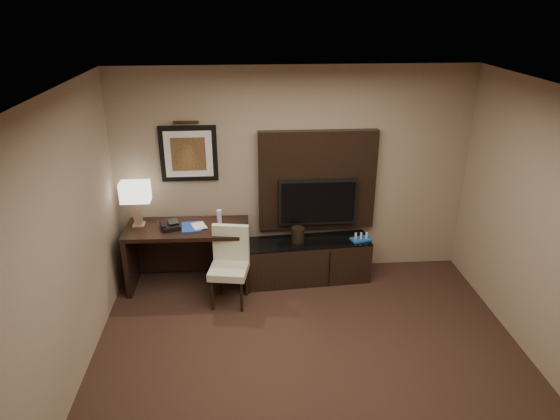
{
  "coord_description": "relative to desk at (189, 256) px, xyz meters",
  "views": [
    {
      "loc": [
        -0.62,
        -3.5,
        3.42
      ],
      "look_at": [
        -0.22,
        1.8,
        1.15
      ],
      "focal_mm": 32.0,
      "sensor_mm": 36.0,
      "label": 1
    }
  ],
  "objects": [
    {
      "name": "artwork",
      "position": [
        0.05,
        0.33,
        1.24
      ],
      "size": [
        0.7,
        0.04,
        0.7
      ],
      "primitive_type": "cube",
      "color": "black",
      "rests_on": "wall_back"
    },
    {
      "name": "tv",
      "position": [
        1.65,
        0.19,
        0.61
      ],
      "size": [
        1.0,
        0.08,
        0.6
      ],
      "primitive_type": "cube",
      "color": "black",
      "rests_on": "tv_wall_panel"
    },
    {
      "name": "floor",
      "position": [
        1.35,
        -2.15,
        -0.41
      ],
      "size": [
        4.5,
        5.0,
        0.01
      ],
      "primitive_type": "cube",
      "color": "black",
      "rests_on": "ground"
    },
    {
      "name": "ceiling",
      "position": [
        1.35,
        -2.15,
        2.29
      ],
      "size": [
        4.5,
        5.0,
        0.01
      ],
      "primitive_type": "cube",
      "color": "silver",
      "rests_on": "wall_back"
    },
    {
      "name": "table_lamp",
      "position": [
        -0.6,
        0.09,
        0.7
      ],
      "size": [
        0.4,
        0.27,
        0.59
      ],
      "primitive_type": null,
      "rotation": [
        0.0,
        0.0,
        0.18
      ],
      "color": "#96745D",
      "rests_on": "desk"
    },
    {
      "name": "picture_light",
      "position": [
        0.05,
        0.29,
        1.64
      ],
      "size": [
        0.04,
        0.04,
        0.3
      ],
      "primitive_type": "cylinder",
      "color": "#3F2B14",
      "rests_on": "wall_back"
    },
    {
      "name": "tv_wall_panel",
      "position": [
        1.65,
        0.29,
        0.86
      ],
      "size": [
        1.5,
        0.12,
        1.3
      ],
      "primitive_type": "cube",
      "color": "black",
      "rests_on": "wall_back"
    },
    {
      "name": "desk_chair",
      "position": [
        0.51,
        -0.47,
        0.05
      ],
      "size": [
        0.52,
        0.57,
        0.91
      ],
      "primitive_type": null,
      "rotation": [
        0.0,
        0.0,
        -0.17
      ],
      "color": "beige",
      "rests_on": "floor"
    },
    {
      "name": "blue_folder",
      "position": [
        0.06,
        -0.03,
        0.41
      ],
      "size": [
        0.26,
        0.33,
        0.02
      ],
      "primitive_type": "cube",
      "rotation": [
        0.0,
        0.0,
        0.12
      ],
      "color": "#173B99",
      "rests_on": "desk"
    },
    {
      "name": "minibar_tray",
      "position": [
        2.19,
        -0.02,
        0.2
      ],
      "size": [
        0.29,
        0.22,
        0.09
      ],
      "primitive_type": null,
      "rotation": [
        0.0,
        0.0,
        0.28
      ],
      "color": "#18539C",
      "rests_on": "credenza"
    },
    {
      "name": "desk",
      "position": [
        0.0,
        0.0,
        0.0
      ],
      "size": [
        1.53,
        0.68,
        0.81
      ],
      "primitive_type": "cube",
      "rotation": [
        0.0,
        0.0,
        -0.02
      ],
      "color": "black",
      "rests_on": "floor"
    },
    {
      "name": "water_bottle",
      "position": [
        0.4,
        0.08,
        0.49
      ],
      "size": [
        0.06,
        0.06,
        0.18
      ],
      "primitive_type": "cylinder",
      "rotation": [
        0.0,
        0.0,
        -0.09
      ],
      "color": "silver",
      "rests_on": "desk"
    },
    {
      "name": "book",
      "position": [
        0.07,
        -0.04,
        0.51
      ],
      "size": [
        0.16,
        0.08,
        0.22
      ],
      "primitive_type": "imported",
      "rotation": [
        0.0,
        0.0,
        0.36
      ],
      "color": "#B3A38C",
      "rests_on": "desk"
    },
    {
      "name": "ice_bucket",
      "position": [
        1.38,
        0.0,
        0.25
      ],
      "size": [
        0.2,
        0.2,
        0.19
      ],
      "primitive_type": "cylinder",
      "rotation": [
        0.0,
        0.0,
        -0.2
      ],
      "color": "black",
      "rests_on": "credenza"
    },
    {
      "name": "desk_phone",
      "position": [
        -0.19,
        -0.05,
        0.46
      ],
      "size": [
        0.26,
        0.25,
        0.11
      ],
      "primitive_type": null,
      "rotation": [
        0.0,
        0.0,
        0.33
      ],
      "color": "black",
      "rests_on": "desk"
    },
    {
      "name": "wall_back",
      "position": [
        1.35,
        0.35,
        0.94
      ],
      "size": [
        4.5,
        0.01,
        2.7
      ],
      "primitive_type": "cube",
      "color": "gray",
      "rests_on": "floor"
    },
    {
      "name": "credenza",
      "position": [
        1.49,
        -0.0,
        -0.13
      ],
      "size": [
        1.65,
        0.57,
        0.56
      ],
      "primitive_type": "cube",
      "rotation": [
        0.0,
        0.0,
        0.07
      ],
      "color": "black",
      "rests_on": "floor"
    },
    {
      "name": "wall_left",
      "position": [
        -0.9,
        -2.15,
        0.94
      ],
      "size": [
        0.01,
        5.0,
        2.7
      ],
      "primitive_type": "cube",
      "color": "gray",
      "rests_on": "floor"
    }
  ]
}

